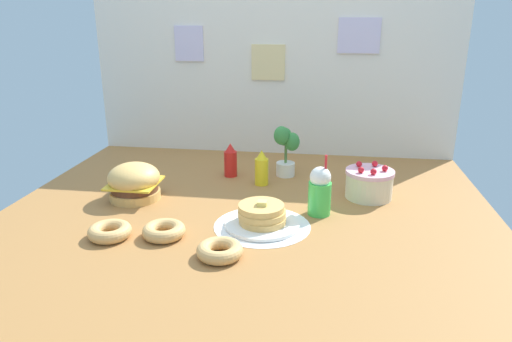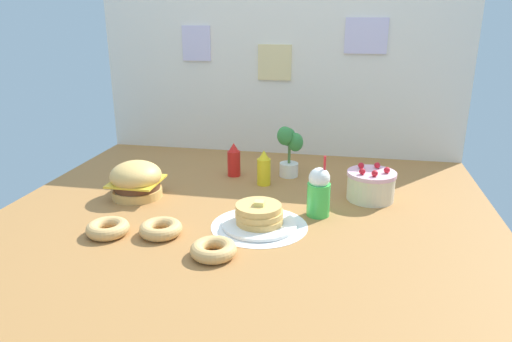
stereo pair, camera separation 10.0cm
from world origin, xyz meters
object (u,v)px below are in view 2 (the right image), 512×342
(pancake_stack, at_px, (259,217))
(donut_pink_glaze, at_px, (108,228))
(layer_cake, at_px, (371,185))
(potted_plant, at_px, (289,149))
(mustard_bottle, at_px, (264,169))
(burger, at_px, (136,180))
(cream_soda_cup, at_px, (319,192))
(donut_chocolate, at_px, (161,229))
(donut_vanilla, at_px, (213,249))
(ketchup_bottle, at_px, (234,161))

(pancake_stack, bearing_deg, donut_pink_glaze, -161.68)
(layer_cake, xyz_separation_m, potted_plant, (-0.45, 0.28, 0.08))
(mustard_bottle, xyz_separation_m, donut_pink_glaze, (-0.54, -0.73, -0.06))
(burger, relative_size, cream_soda_cup, 0.88)
(donut_chocolate, bearing_deg, donut_vanilla, -26.63)
(pancake_stack, bearing_deg, donut_vanilla, -112.35)
(cream_soda_cup, height_order, donut_chocolate, cream_soda_cup)
(ketchup_bottle, height_order, cream_soda_cup, cream_soda_cup)
(cream_soda_cup, height_order, donut_vanilla, cream_soda_cup)
(potted_plant, bearing_deg, layer_cake, -31.86)
(layer_cake, bearing_deg, cream_soda_cup, -134.63)
(mustard_bottle, relative_size, cream_soda_cup, 0.67)
(mustard_bottle, distance_m, donut_chocolate, 0.76)
(donut_chocolate, bearing_deg, donut_pink_glaze, -170.04)
(mustard_bottle, relative_size, donut_vanilla, 1.08)
(pancake_stack, relative_size, ketchup_bottle, 1.70)
(ketchup_bottle, bearing_deg, donut_chocolate, -98.75)
(cream_soda_cup, distance_m, donut_pink_glaze, 0.94)
(layer_cake, bearing_deg, donut_pink_glaze, -150.68)
(burger, relative_size, ketchup_bottle, 1.33)
(layer_cake, xyz_separation_m, cream_soda_cup, (-0.24, -0.25, 0.04))
(ketchup_bottle, relative_size, potted_plant, 0.66)
(donut_chocolate, height_order, donut_vanilla, same)
(cream_soda_cup, bearing_deg, ketchup_bottle, 137.43)
(donut_vanilla, bearing_deg, cream_soda_cup, 51.82)
(potted_plant, bearing_deg, ketchup_bottle, -170.19)
(burger, xyz_separation_m, donut_pink_glaze, (0.06, -0.43, -0.06))
(cream_soda_cup, bearing_deg, pancake_stack, -145.40)
(donut_pink_glaze, bearing_deg, burger, 98.35)
(burger, relative_size, pancake_stack, 0.78)
(donut_vanilla, relative_size, potted_plant, 0.61)
(mustard_bottle, bearing_deg, donut_chocolate, -114.69)
(burger, xyz_separation_m, potted_plant, (0.72, 0.46, 0.07))
(burger, relative_size, mustard_bottle, 1.33)
(donut_pink_glaze, distance_m, donut_chocolate, 0.22)
(cream_soda_cup, xyz_separation_m, donut_vanilla, (-0.37, -0.47, -0.08))
(layer_cake, bearing_deg, mustard_bottle, 168.81)
(pancake_stack, relative_size, layer_cake, 1.36)
(layer_cake, relative_size, ketchup_bottle, 1.25)
(mustard_bottle, bearing_deg, ketchup_bottle, 149.80)
(layer_cake, bearing_deg, potted_plant, 148.14)
(pancake_stack, bearing_deg, layer_cake, 40.40)
(ketchup_bottle, bearing_deg, potted_plant, 9.81)
(ketchup_bottle, bearing_deg, layer_cake, -16.51)
(layer_cake, xyz_separation_m, mustard_bottle, (-0.56, 0.11, 0.01))
(donut_pink_glaze, relative_size, donut_vanilla, 1.00)
(pancake_stack, relative_size, donut_chocolate, 1.83)
(ketchup_bottle, bearing_deg, donut_pink_glaze, -112.25)
(burger, bearing_deg, cream_soda_cup, -3.70)
(donut_pink_glaze, xyz_separation_m, potted_plant, (0.65, 0.90, 0.13))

